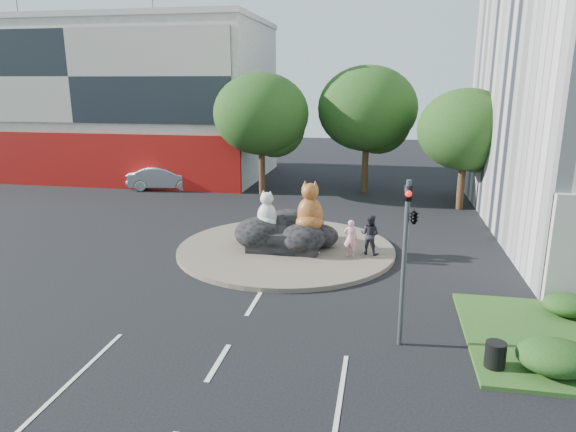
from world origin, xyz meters
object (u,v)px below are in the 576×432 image
litter_bin (495,355)px  parked_car (164,178)px  kitten_calico (254,240)px  pedestrian_dark (370,235)px  cat_white (267,209)px  kitten_white (313,246)px  cat_tabby (310,206)px  pedestrian_pink (351,238)px

litter_bin → parked_car: bearing=131.6°
kitten_calico → pedestrian_dark: 5.19m
cat_white → kitten_white: size_ratio=2.29×
cat_tabby → kitten_white: size_ratio=2.94×
cat_white → litter_bin: 12.24m
cat_tabby → kitten_calico: size_ratio=2.37×
cat_white → pedestrian_dark: cat_white is taller
cat_white → kitten_white: (2.23, -0.73, -1.40)m
pedestrian_pink → pedestrian_dark: pedestrian_dark is taller
pedestrian_pink → pedestrian_dark: (0.81, 0.54, 0.06)m
kitten_calico → pedestrian_dark: bearing=21.0°
litter_bin → cat_tabby: bearing=125.7°
cat_white → kitten_calico: 1.49m
kitten_calico → pedestrian_pink: bearing=14.6°
kitten_white → litter_bin: bearing=-104.7°
cat_white → kitten_calico: cat_white is taller
kitten_white → kitten_calico: bearing=123.9°
cat_tabby → kitten_white: bearing=-70.7°
parked_car → litter_bin: parked_car is taller
kitten_calico → litter_bin: size_ratio=1.35×
cat_white → kitten_white: bearing=-3.0°
kitten_white → parked_car: (-12.83, 13.22, 0.25)m
litter_bin → kitten_white: bearing=127.1°
cat_white → pedestrian_dark: size_ratio=0.99×
cat_white → kitten_calico: size_ratio=1.84×
kitten_white → pedestrian_dark: (2.46, 0.58, 0.51)m
parked_car → litter_bin: size_ratio=7.16×
pedestrian_pink → parked_car: size_ratio=0.33×
kitten_calico → parked_car: (-10.13, 13.01, 0.16)m
cat_tabby → parked_car: bearing=136.3°
cat_tabby → pedestrian_dark: bearing=-3.5°
kitten_calico → pedestrian_dark: (5.16, 0.37, 0.41)m
cat_tabby → kitten_calico: cat_tabby is taller
kitten_calico → kitten_white: bearing=12.5°
kitten_white → pedestrian_pink: 1.70m
kitten_white → pedestrian_dark: pedestrian_dark is taller
pedestrian_dark → cat_tabby: bearing=15.5°
kitten_white → pedestrian_pink: size_ratio=0.46×
pedestrian_pink → kitten_white: bearing=5.4°
cat_tabby → parked_car: 17.74m
cat_white → parked_car: cat_white is taller
cat_tabby → litter_bin: 11.08m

